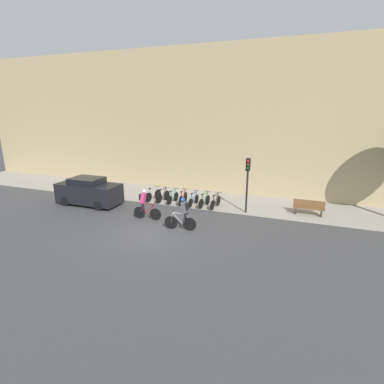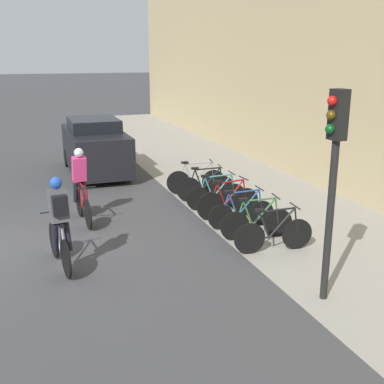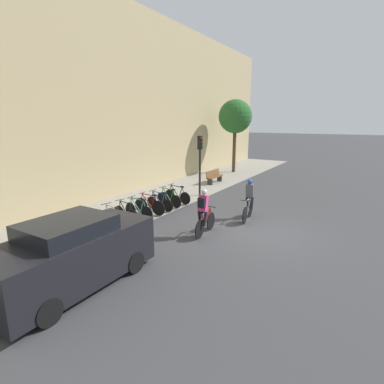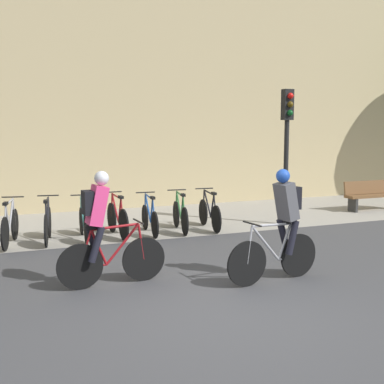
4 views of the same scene
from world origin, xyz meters
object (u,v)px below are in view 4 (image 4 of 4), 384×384
Objects in this scene: parked_bike_0 at (10,226)px; parked_bike_6 at (210,213)px; cyclist_grey at (282,222)px; traffic_light_pole at (287,131)px; parked_bike_5 at (180,215)px; parked_bike_2 at (84,222)px; cyclist_pink at (102,226)px; bench at (371,195)px; parked_bike_3 at (117,219)px; parked_bike_1 at (48,224)px; parked_bike_4 at (150,218)px.

parked_bike_0 reaches higher than parked_bike_6.
traffic_light_pole reaches higher than cyclist_grey.
parked_bike_2 is at bearing -179.99° from parked_bike_5.
parked_bike_0 is (-1.27, 3.43, -0.54)m from cyclist_pink.
bench is (5.69, 0.76, 0.08)m from parked_bike_6.
parked_bike_3 is 0.99× the size of parked_bike_6.
parked_bike_2 is (1.53, -0.00, -0.02)m from parked_bike_0.
parked_bike_1 is 3.05m from parked_bike_5.
traffic_light_pole is (5.85, -0.20, 1.97)m from parked_bike_1.
parked_bike_3 reaches higher than parked_bike_5.
parked_bike_5 is at bearing 53.45° from cyclist_pink.
parked_bike_3 is (-1.72, 4.16, -0.53)m from cyclist_grey.
parked_bike_1 is (-0.51, 3.43, -0.54)m from cyclist_pink.
parked_bike_2 is at bearing 179.97° from parked_bike_4.
parked_bike_1 is 0.99× the size of parked_bike_5.
cyclist_grey reaches higher than parked_bike_5.
parked_bike_1 is at bearing 127.98° from cyclist_grey.
parked_bike_4 is at bearing 176.89° from traffic_light_pole.
cyclist_grey reaches higher than parked_bike_1.
parked_bike_6 is 2.85m from traffic_light_pole.
parked_bike_5 is 0.90× the size of bench.
parked_bike_2 reaches higher than parked_bike_4.
cyclist_grey is at bearing -141.81° from bench.
cyclist_pink reaches higher than parked_bike_4.
traffic_light_pole is (6.62, -0.19, 1.97)m from parked_bike_0.
parked_bike_1 is at bearing 178.09° from traffic_light_pole.
parked_bike_4 is 7.26m from bench.
cyclist_pink is at bearing -94.23° from parked_bike_2.
traffic_light_pole is (5.09, -0.19, 1.99)m from parked_bike_2.
parked_bike_1 is (-3.25, 4.16, -0.54)m from cyclist_grey.
cyclist_grey reaches higher than parked_bike_6.
parked_bike_3 is 4.76m from traffic_light_pole.
cyclist_grey is at bearing -59.15° from parked_bike_2.
parked_bike_1 is 1.00× the size of parked_bike_4.
parked_bike_5 is at bearing -0.02° from parked_bike_1.
parked_bike_5 reaches higher than parked_bike_2.
cyclist_pink is 6.41m from traffic_light_pole.
parked_bike_2 is at bearing 120.85° from cyclist_grey.
cyclist_pink is 1.00× the size of cyclist_grey.
cyclist_pink is at bearing -69.62° from parked_bike_0.
parked_bike_0 is 3.05m from parked_bike_4.
parked_bike_0 reaches higher than parked_bike_5.
parked_bike_2 reaches higher than bench.
parked_bike_1 reaches higher than parked_bike_2.
cyclist_pink is 1.10× the size of parked_bike_4.
cyclist_grey is 1.07× the size of parked_bike_3.
cyclist_pink reaches higher than parked_bike_6.
parked_bike_5 and parked_bike_6 have the same top height.
parked_bike_6 is (2.29, -0.00, -0.01)m from parked_bike_3.
bench is at bearing 24.96° from cyclist_pink.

